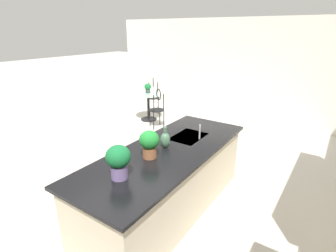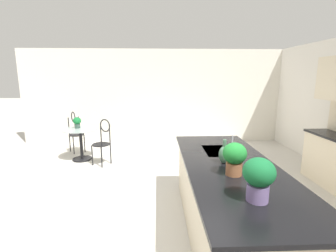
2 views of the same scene
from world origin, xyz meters
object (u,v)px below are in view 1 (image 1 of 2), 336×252
chair_by_island (157,106)px  vase_on_counter (165,140)px  potted_plant_on_table (148,88)px  bistro_table (148,104)px  chair_near_window (153,94)px  potted_plant_counter_near (149,143)px  potted_plant_counter_far (118,160)px

chair_by_island → vase_on_counter: bearing=38.3°
potted_plant_on_table → bistro_table: bearing=41.0°
bistro_table → chair_by_island: 0.71m
chair_near_window → potted_plant_counter_near: bearing=36.7°
bistro_table → chair_near_window: (-0.67, -0.34, 0.13)m
chair_near_window → potted_plant_on_table: bearing=23.2°
chair_by_island → potted_plant_on_table: bearing=-125.2°
bistro_table → potted_plant_counter_far: 4.65m
bistro_table → potted_plant_counter_far: bearing=34.6°
potted_plant_counter_far → vase_on_counter: size_ratio=1.28×
chair_near_window → potted_plant_counter_near: potted_plant_counter_near is taller
chair_by_island → potted_plant_counter_far: (3.41, 2.02, 0.56)m
vase_on_counter → bistro_table: bearing=-138.3°
chair_near_window → vase_on_counter: (3.56, 2.91, 0.46)m
potted_plant_counter_near → vase_on_counter: 0.36m
chair_by_island → vase_on_counter: size_ratio=3.62×
vase_on_counter → chair_near_window: bearing=-140.8°
chair_by_island → chair_near_window: bearing=-138.6°
bistro_table → potted_plant_counter_near: size_ratio=2.32×
potted_plant_counter_near → potted_plant_counter_far: potted_plant_counter_far is taller
chair_near_window → chair_by_island: size_ratio=1.00×
potted_plant_counter_near → potted_plant_on_table: bearing=-141.3°
potted_plant_on_table → potted_plant_counter_far: potted_plant_counter_far is taller
potted_plant_counter_far → vase_on_counter: (-0.90, -0.04, -0.10)m
potted_plant_counter_far → vase_on_counter: 0.91m
chair_near_window → vase_on_counter: 4.62m
bistro_table → chair_near_window: chair_near_window is taller
potted_plant_on_table → chair_by_island: bearing=54.8°
potted_plant_counter_near → vase_on_counter: potted_plant_counter_near is taller
chair_by_island → potted_plant_on_table: (-0.48, -0.68, 0.32)m
bistro_table → potted_plant_counter_far: potted_plant_counter_far is taller
chair_near_window → potted_plant_counter_far: size_ratio=2.82×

